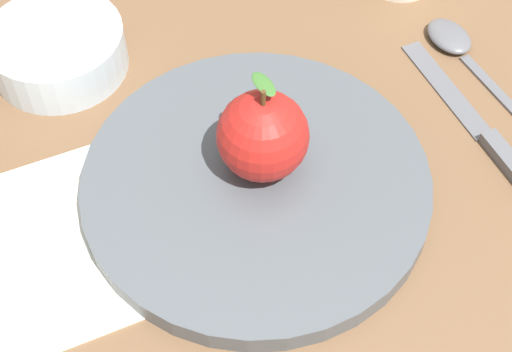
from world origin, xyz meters
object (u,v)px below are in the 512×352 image
side_bowl (57,46)px  apple (263,136)px  dinner_plate (256,183)px  spoon (461,50)px  knife (482,130)px  linen_napkin (54,246)px

side_bowl → apple: bearing=-122.9°
side_bowl → dinner_plate: bearing=-126.1°
side_bowl → spoon: (0.03, -0.35, -0.02)m
side_bowl → knife: (-0.06, -0.36, -0.02)m
spoon → knife: bearing=-176.0°
knife → spoon: spoon is taller
side_bowl → linen_napkin: bearing=-170.6°
dinner_plate → side_bowl: size_ratio=2.26×
knife → linen_napkin: bearing=110.5°
side_bowl → spoon: side_bowl is taller
dinner_plate → spoon: bearing=-48.0°
linen_napkin → apple: bearing=-65.6°
side_bowl → linen_napkin: size_ratio=0.72×
apple → dinner_plate: bearing=158.9°
apple → side_bowl: 0.22m
dinner_plate → linen_napkin: 0.16m
side_bowl → spoon: size_ratio=0.75×
apple → knife: size_ratio=0.46×
dinner_plate → linen_napkin: dinner_plate is taller
apple → spoon: apple is taller
dinner_plate → linen_napkin: size_ratio=1.62×
dinner_plate → linen_napkin: (-0.06, 0.15, -0.01)m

